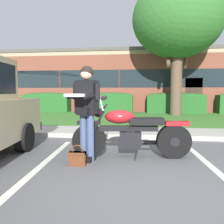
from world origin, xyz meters
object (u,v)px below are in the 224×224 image
rider_person (86,105)px  hedge_left (46,102)px  brick_building (125,84)px  motorcycle (136,132)px  hedge_center_right (175,103)px  shade_tree (178,20)px  hedge_center_left (109,102)px  handbag (77,157)px

rider_person → hedge_left: bearing=116.4°
rider_person → brick_building: size_ratio=0.08×
motorcycle → hedge_center_right: (2.11, 9.51, 0.16)m
motorcycle → rider_person: 1.06m
hedge_left → hedge_center_right: size_ratio=0.89×
shade_tree → brick_building: bearing=112.4°
hedge_left → hedge_center_left: 3.93m
handbag → hedge_center_right: size_ratio=0.11×
motorcycle → hedge_left: (-5.75, 9.51, 0.16)m
shade_tree → brick_building: shade_tree is taller
rider_person → brick_building: brick_building is taller
motorcycle → rider_person: (-0.87, -0.33, 0.52)m
motorcycle → hedge_center_left: 9.68m
handbag → hedge_left: size_ratio=0.12×
motorcycle → hedge_left: size_ratio=0.76×
shade_tree → hedge_center_left: size_ratio=2.39×
shade_tree → motorcycle: bearing=-103.4°
handbag → shade_tree: (2.88, 8.72, 4.77)m
hedge_center_right → hedge_center_left: bearing=180.0°
handbag → hedge_center_right: bearing=73.1°
motorcycle → hedge_center_right: bearing=77.5°
motorcycle → hedge_left: bearing=121.1°
rider_person → hedge_center_right: rider_person is taller
motorcycle → rider_person: size_ratio=1.32×
brick_building → hedge_center_right: bearing=-61.8°
rider_person → shade_tree: 9.70m
brick_building → rider_person: bearing=-88.7°
hedge_center_left → hedge_center_right: (3.93, -0.00, -0.00)m
hedge_left → brick_building: (4.52, 6.24, 1.35)m
rider_person → motorcycle: bearing=20.8°
handbag → shade_tree: shade_tree is taller
hedge_center_left → shade_tree: bearing=-20.7°
rider_person → shade_tree: (2.79, 8.42, 3.90)m
motorcycle → hedge_left: motorcycle is taller
handbag → hedge_center_right: hedge_center_right is taller
rider_person → brick_building: (-0.36, 16.08, 0.99)m
brick_building → motorcycle: bearing=-85.5°
rider_person → brick_building: bearing=91.3°
shade_tree → brick_building: 8.77m
rider_person → shade_tree: bearing=71.7°
shade_tree → hedge_left: bearing=169.5°
hedge_center_left → brick_building: bearing=84.6°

